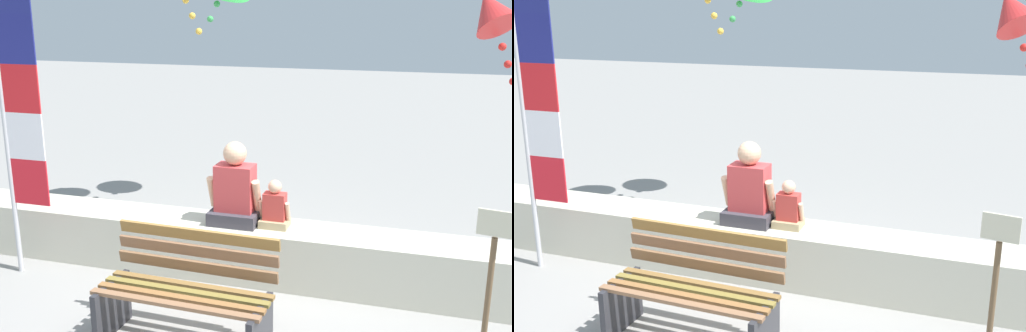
# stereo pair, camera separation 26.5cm
# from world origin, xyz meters

# --- Properties ---
(ground_plane) EXTENTS (40.00, 40.00, 0.00)m
(ground_plane) POSITION_xyz_m (0.00, 0.00, 0.00)
(ground_plane) COLOR gray
(seawall_ledge) EXTENTS (6.76, 0.57, 0.55)m
(seawall_ledge) POSITION_xyz_m (0.00, 0.82, 0.28)
(seawall_ledge) COLOR beige
(seawall_ledge) RESTS_ON ground
(park_bench) EXTENTS (1.43, 0.65, 0.88)m
(park_bench) POSITION_xyz_m (-0.21, -0.46, 0.40)
(park_bench) COLOR #8A6143
(park_bench) RESTS_ON ground
(person_adult) EXTENTS (0.54, 0.39, 0.82)m
(person_adult) POSITION_xyz_m (-0.23, 0.83, 0.87)
(person_adult) COLOR #3B3942
(person_adult) RESTS_ON seawall_ledge
(person_child) EXTENTS (0.31, 0.23, 0.47)m
(person_child) POSITION_xyz_m (0.17, 0.83, 0.74)
(person_child) COLOR tan
(person_child) RESTS_ON seawall_ledge
(flag_banner) EXTENTS (0.44, 0.05, 3.03)m
(flag_banner) POSITION_xyz_m (-2.22, 0.26, 1.76)
(flag_banner) COLOR #B7B7BC
(flag_banner) RESTS_ON ground
(kite_red) EXTENTS (0.71, 0.72, 1.05)m
(kite_red) POSITION_xyz_m (2.05, 1.99, 2.58)
(kite_red) COLOR red
(sign_post) EXTENTS (0.24, 0.07, 1.36)m
(sign_post) POSITION_xyz_m (2.02, -0.48, 0.80)
(sign_post) COLOR brown
(sign_post) RESTS_ON ground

